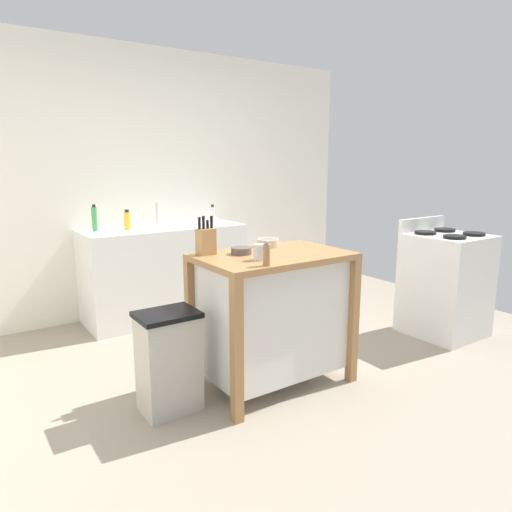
{
  "coord_description": "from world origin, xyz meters",
  "views": [
    {
      "loc": [
        -1.72,
        -2.32,
        1.51
      ],
      "look_at": [
        0.06,
        0.29,
        0.86
      ],
      "focal_mm": 32.56,
      "sensor_mm": 36.0,
      "label": 1
    }
  ],
  "objects": [
    {
      "name": "ground_plane",
      "position": [
        0.0,
        0.0,
        0.0
      ],
      "size": [
        5.86,
        5.86,
        0.0
      ],
      "primitive_type": "plane",
      "color": "gray",
      "rests_on": "ground"
    },
    {
      "name": "wall_back",
      "position": [
        0.0,
        2.19,
        1.3
      ],
      "size": [
        4.86,
        0.1,
        2.6
      ],
      "primitive_type": "cube",
      "color": "silver",
      "rests_on": "ground"
    },
    {
      "name": "kitchen_island",
      "position": [
        0.06,
        0.09,
        0.51
      ],
      "size": [
        1.0,
        0.65,
        0.91
      ],
      "color": "#9E7042",
      "rests_on": "ground"
    },
    {
      "name": "knife_block",
      "position": [
        -0.31,
        0.32,
        1.0
      ],
      "size": [
        0.11,
        0.09,
        0.25
      ],
      "color": "#AD7F4C",
      "rests_on": "kitchen_island"
    },
    {
      "name": "bowl_stoneware_deep",
      "position": [
        0.18,
        0.32,
        0.94
      ],
      "size": [
        0.16,
        0.16,
        0.06
      ],
      "color": "beige",
      "rests_on": "kitchen_island"
    },
    {
      "name": "bowl_ceramic_wide",
      "position": [
        -0.12,
        0.2,
        0.94
      ],
      "size": [
        0.13,
        0.13,
        0.05
      ],
      "color": "#564C47",
      "rests_on": "kitchen_island"
    },
    {
      "name": "drinking_cup",
      "position": [
        -0.13,
        -0.02,
        0.96
      ],
      "size": [
        0.07,
        0.07,
        0.1
      ],
      "color": "silver",
      "rests_on": "kitchen_island"
    },
    {
      "name": "pepper_grinder",
      "position": [
        -0.18,
        -0.18,
        0.98
      ],
      "size": [
        0.04,
        0.04,
        0.15
      ],
      "color": "#9E7042",
      "rests_on": "kitchen_island"
    },
    {
      "name": "trash_bin",
      "position": [
        -0.67,
        0.15,
        0.32
      ],
      "size": [
        0.36,
        0.28,
        0.63
      ],
      "color": "#B7B2A8",
      "rests_on": "ground"
    },
    {
      "name": "sink_counter",
      "position": [
        0.04,
        1.84,
        0.45
      ],
      "size": [
        1.53,
        0.6,
        0.89
      ],
      "color": "silver",
      "rests_on": "ground"
    },
    {
      "name": "sink_faucet",
      "position": [
        0.04,
        1.98,
        1.0
      ],
      "size": [
        0.02,
        0.02,
        0.22
      ],
      "color": "#B7BCC1",
      "rests_on": "sink_counter"
    },
    {
      "name": "bottle_dish_soap",
      "position": [
        0.53,
        1.74,
        0.98
      ],
      "size": [
        0.05,
        0.05,
        0.2
      ],
      "color": "white",
      "rests_on": "sink_counter"
    },
    {
      "name": "bottle_hand_soap",
      "position": [
        -0.58,
        1.93,
        1.0
      ],
      "size": [
        0.05,
        0.05,
        0.24
      ],
      "color": "green",
      "rests_on": "sink_counter"
    },
    {
      "name": "bottle_spray_cleaner",
      "position": [
        -0.31,
        1.84,
        0.98
      ],
      "size": [
        0.06,
        0.06,
        0.19
      ],
      "color": "yellow",
      "rests_on": "sink_counter"
    },
    {
      "name": "stove",
      "position": [
        1.88,
        0.0,
        0.45
      ],
      "size": [
        0.6,
        0.6,
        1.01
      ],
      "color": "silver",
      "rests_on": "ground"
    }
  ]
}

